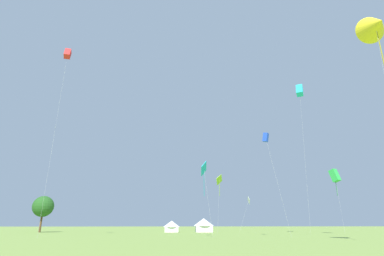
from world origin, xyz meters
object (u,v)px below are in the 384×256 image
kite_cyan_diamond (204,170)px  kite_cyan_box (300,91)px  kite_lime_diamond (219,181)px  festival_tent_right (204,224)px  kite_blue_box (266,138)px  kite_yellow_delta (376,26)px  tree_distant_left (43,207)px  festival_tent_center (172,226)px  kite_white_diamond (249,201)px  kite_green_box (335,176)px  kite_red_box (68,54)px

kite_cyan_diamond → kite_cyan_box: bearing=18.9°
kite_lime_diamond → festival_tent_right: size_ratio=2.59×
kite_blue_box → kite_cyan_box: 18.38m
kite_yellow_delta → tree_distant_left: bearing=135.9°
kite_yellow_delta → kite_cyan_diamond: (-14.78, 21.61, -10.72)m
kite_blue_box → kite_cyan_diamond: kite_blue_box is taller
festival_tent_center → festival_tent_right: size_ratio=0.82×
kite_white_diamond → kite_cyan_box: bearing=-43.4°
kite_blue_box → kite_green_box: 20.80m
kite_yellow_delta → kite_green_box: size_ratio=1.86×
kite_yellow_delta → kite_white_diamond: kite_yellow_delta is taller
kite_cyan_box → kite_lime_diamond: size_ratio=2.40×
kite_green_box → kite_lime_diamond: (-20.98, 7.29, -0.15)m
kite_yellow_delta → tree_distant_left: (-47.75, 46.34, -14.93)m
festival_tent_center → festival_tent_right: (7.11, -0.00, 0.29)m
kite_red_box → tree_distant_left: bearing=112.5°
kite_red_box → tree_distant_left: 36.47m
kite_white_diamond → kite_lime_diamond: 7.11m
kite_white_diamond → festival_tent_right: (-8.19, 8.61, -4.59)m
kite_blue_box → festival_tent_right: size_ratio=3.36×
kite_yellow_delta → festival_tent_right: bearing=105.2°
kite_cyan_diamond → festival_tent_right: (2.40, 24.03, -7.99)m
kite_white_diamond → festival_tent_center: 18.21m
kite_red_box → kite_lime_diamond: bearing=35.1°
kite_green_box → kite_cyan_box: bearing=-154.9°
kite_cyan_box → kite_red_box: size_ratio=0.97×
festival_tent_center → festival_tent_right: festival_tent_right is taller
kite_green_box → tree_distant_left: (-58.97, 15.03, -5.10)m
kite_white_diamond → tree_distant_left: (-43.56, 9.31, -0.82)m
kite_yellow_delta → kite_cyan_box: 29.48m
kite_red_box → festival_tent_right: (24.34, 25.96, -26.08)m
kite_cyan_box → festival_tent_center: (-24.43, 17.26, -25.25)m
kite_cyan_box → kite_cyan_diamond: kite_cyan_box is taller
kite_cyan_box → festival_tent_right: bearing=135.1°
kite_cyan_box → kite_green_box: bearing=25.1°
kite_blue_box → festival_tent_center: (-14.02, 26.16, -12.99)m
kite_lime_diamond → kite_red_box: (-26.95, -18.92, 17.36)m
kite_white_diamond → kite_cyan_diamond: 19.00m
kite_white_diamond → festival_tent_center: size_ratio=1.92×
kite_blue_box → tree_distant_left: (-42.29, 26.86, -8.93)m
kite_green_box → festival_tent_right: size_ratio=2.62×
festival_tent_center → festival_tent_right: 7.11m
kite_yellow_delta → festival_tent_right: 50.85m
kite_white_diamond → kite_green_box: bearing=-20.4°
kite_lime_diamond → festival_tent_right: 11.51m
kite_lime_diamond → tree_distant_left: kite_lime_diamond is taller
festival_tent_right → tree_distant_left: size_ratio=0.59×
kite_white_diamond → kite_red_box: 42.67m
festival_tent_center → kite_yellow_delta: bearing=-66.9°
kite_green_box → kite_red_box: (-47.93, -11.63, 17.21)m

